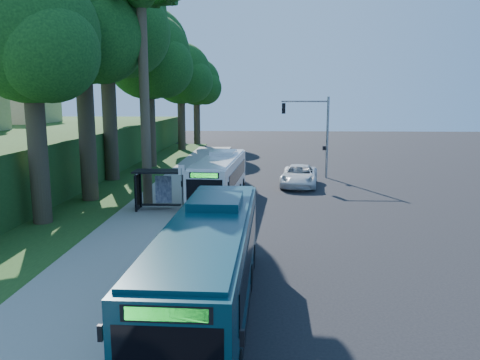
{
  "coord_description": "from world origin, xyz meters",
  "views": [
    {
      "loc": [
        -1.06,
        -30.62,
        6.8
      ],
      "look_at": [
        -2.37,
        1.0,
        1.3
      ],
      "focal_mm": 35.0,
      "sensor_mm": 36.0,
      "label": 1
    }
  ],
  "objects_px": {
    "bus_shelter": "(157,182)",
    "pickup": "(299,176)",
    "white_bus": "(220,178)",
    "teal_bus": "(210,264)"
  },
  "relations": [
    {
      "from": "bus_shelter",
      "to": "teal_bus",
      "type": "xyz_separation_m",
      "value": [
        4.66,
        -13.79,
        -0.12
      ]
    },
    {
      "from": "bus_shelter",
      "to": "pickup",
      "type": "relative_size",
      "value": 0.54
    },
    {
      "from": "bus_shelter",
      "to": "teal_bus",
      "type": "relative_size",
      "value": 0.27
    },
    {
      "from": "teal_bus",
      "to": "pickup",
      "type": "bearing_deg",
      "value": 79.97
    },
    {
      "from": "pickup",
      "to": "white_bus",
      "type": "bearing_deg",
      "value": -126.41
    },
    {
      "from": "bus_shelter",
      "to": "white_bus",
      "type": "bearing_deg",
      "value": 39.08
    },
    {
      "from": "bus_shelter",
      "to": "white_bus",
      "type": "distance_m",
      "value": 4.62
    },
    {
      "from": "pickup",
      "to": "bus_shelter",
      "type": "bearing_deg",
      "value": -128.79
    },
    {
      "from": "teal_bus",
      "to": "pickup",
      "type": "height_order",
      "value": "teal_bus"
    },
    {
      "from": "bus_shelter",
      "to": "pickup",
      "type": "distance_m",
      "value": 12.91
    }
  ]
}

